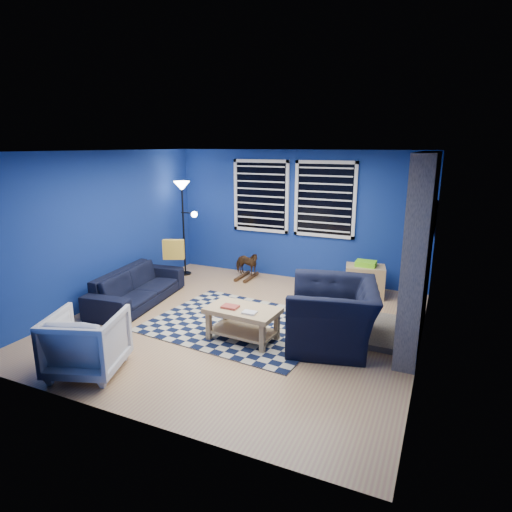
{
  "coord_description": "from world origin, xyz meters",
  "views": [
    {
      "loc": [
        2.65,
        -5.3,
        2.58
      ],
      "look_at": [
        0.12,
        0.3,
        0.98
      ],
      "focal_mm": 30.0,
      "sensor_mm": 36.0,
      "label": 1
    }
  ],
  "objects_px": {
    "armchair_bent": "(87,342)",
    "tv": "(432,221)",
    "rocking_horse": "(246,263)",
    "coffee_table": "(243,317)",
    "cabinet": "(365,281)",
    "armchair_big": "(333,314)",
    "floor_lamp": "(183,199)",
    "sofa": "(137,287)"
  },
  "relations": [
    {
      "from": "armchair_big",
      "to": "floor_lamp",
      "type": "bearing_deg",
      "value": -131.59
    },
    {
      "from": "armchair_big",
      "to": "floor_lamp",
      "type": "relative_size",
      "value": 0.68
    },
    {
      "from": "armchair_bent",
      "to": "floor_lamp",
      "type": "xyz_separation_m",
      "value": [
        -1.13,
        3.77,
        1.18
      ]
    },
    {
      "from": "rocking_horse",
      "to": "armchair_big",
      "type": "bearing_deg",
      "value": -125.11
    },
    {
      "from": "armchair_big",
      "to": "cabinet",
      "type": "bearing_deg",
      "value": 165.1
    },
    {
      "from": "tv",
      "to": "armchair_bent",
      "type": "bearing_deg",
      "value": -130.85
    },
    {
      "from": "armchair_big",
      "to": "rocking_horse",
      "type": "height_order",
      "value": "armchair_big"
    },
    {
      "from": "sofa",
      "to": "armchair_bent",
      "type": "bearing_deg",
      "value": -162.26
    },
    {
      "from": "coffee_table",
      "to": "floor_lamp",
      "type": "bearing_deg",
      "value": 136.56
    },
    {
      "from": "armchair_bent",
      "to": "rocking_horse",
      "type": "relative_size",
      "value": 1.42
    },
    {
      "from": "sofa",
      "to": "floor_lamp",
      "type": "height_order",
      "value": "floor_lamp"
    },
    {
      "from": "sofa",
      "to": "cabinet",
      "type": "bearing_deg",
      "value": -67.88
    },
    {
      "from": "tv",
      "to": "armchair_big",
      "type": "height_order",
      "value": "tv"
    },
    {
      "from": "rocking_horse",
      "to": "floor_lamp",
      "type": "bearing_deg",
      "value": 109.53
    },
    {
      "from": "armchair_big",
      "to": "coffee_table",
      "type": "height_order",
      "value": "armchair_big"
    },
    {
      "from": "tv",
      "to": "coffee_table",
      "type": "distance_m",
      "value": 3.47
    },
    {
      "from": "rocking_horse",
      "to": "coffee_table",
      "type": "bearing_deg",
      "value": -147.55
    },
    {
      "from": "tv",
      "to": "armchair_bent",
      "type": "height_order",
      "value": "tv"
    },
    {
      "from": "sofa",
      "to": "armchair_bent",
      "type": "xyz_separation_m",
      "value": [
        0.95,
        -2.03,
        0.08
      ]
    },
    {
      "from": "coffee_table",
      "to": "rocking_horse",
      "type": "bearing_deg",
      "value": 114.47
    },
    {
      "from": "armchair_bent",
      "to": "cabinet",
      "type": "distance_m",
      "value": 4.65
    },
    {
      "from": "coffee_table",
      "to": "armchair_bent",
      "type": "bearing_deg",
      "value": -130.63
    },
    {
      "from": "tv",
      "to": "rocking_horse",
      "type": "xyz_separation_m",
      "value": [
        -3.32,
        0.05,
        -1.09
      ]
    },
    {
      "from": "armchair_bent",
      "to": "tv",
      "type": "bearing_deg",
      "value": -150.01
    },
    {
      "from": "armchair_big",
      "to": "floor_lamp",
      "type": "distance_m",
      "value": 4.17
    },
    {
      "from": "armchair_big",
      "to": "cabinet",
      "type": "distance_m",
      "value": 2.06
    },
    {
      "from": "floor_lamp",
      "to": "tv",
      "type": "bearing_deg",
      "value": 2.61
    },
    {
      "from": "armchair_bent",
      "to": "cabinet",
      "type": "bearing_deg",
      "value": -141.01
    },
    {
      "from": "rocking_horse",
      "to": "floor_lamp",
      "type": "xyz_separation_m",
      "value": [
        -1.26,
        -0.26,
        1.24
      ]
    },
    {
      "from": "sofa",
      "to": "floor_lamp",
      "type": "distance_m",
      "value": 2.16
    },
    {
      "from": "cabinet",
      "to": "floor_lamp",
      "type": "relative_size",
      "value": 0.39
    },
    {
      "from": "sofa",
      "to": "rocking_horse",
      "type": "distance_m",
      "value": 2.26
    },
    {
      "from": "coffee_table",
      "to": "cabinet",
      "type": "xyz_separation_m",
      "value": [
        1.18,
        2.46,
        -0.05
      ]
    },
    {
      "from": "tv",
      "to": "sofa",
      "type": "xyz_separation_m",
      "value": [
        -4.39,
        -1.95,
        -1.11
      ]
    },
    {
      "from": "sofa",
      "to": "floor_lamp",
      "type": "xyz_separation_m",
      "value": [
        -0.18,
        1.74,
        1.27
      ]
    },
    {
      "from": "floor_lamp",
      "to": "sofa",
      "type": "bearing_deg",
      "value": -83.94
    },
    {
      "from": "tv",
      "to": "floor_lamp",
      "type": "distance_m",
      "value": 4.58
    },
    {
      "from": "tv",
      "to": "rocking_horse",
      "type": "height_order",
      "value": "tv"
    },
    {
      "from": "cabinet",
      "to": "tv",
      "type": "bearing_deg",
      "value": -9.58
    },
    {
      "from": "sofa",
      "to": "armchair_bent",
      "type": "relative_size",
      "value": 2.42
    },
    {
      "from": "sofa",
      "to": "floor_lamp",
      "type": "bearing_deg",
      "value": -1.19
    },
    {
      "from": "armchair_bent",
      "to": "cabinet",
      "type": "xyz_separation_m",
      "value": [
        2.45,
        3.95,
        -0.08
      ]
    }
  ]
}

